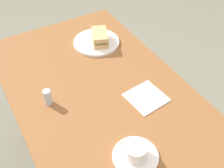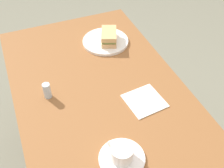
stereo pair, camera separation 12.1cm
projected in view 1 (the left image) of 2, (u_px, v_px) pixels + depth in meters
name	position (u px, v px, depth m)	size (l,w,h in m)	color
dining_table	(99.00, 102.00, 1.29)	(1.18, 0.73, 0.76)	brown
sandwich_plate	(96.00, 42.00, 1.47)	(0.24, 0.24, 0.01)	white
sandwich_front	(100.00, 37.00, 1.44)	(0.15, 0.12, 0.06)	tan
coffee_saucer	(135.00, 156.00, 0.98)	(0.16, 0.16, 0.01)	white
coffee_cup	(136.00, 151.00, 0.96)	(0.10, 0.08, 0.06)	white
napkin	(146.00, 97.00, 1.19)	(0.15, 0.15, 0.00)	white
salt_shaker	(48.00, 97.00, 1.14)	(0.03, 0.03, 0.07)	silver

